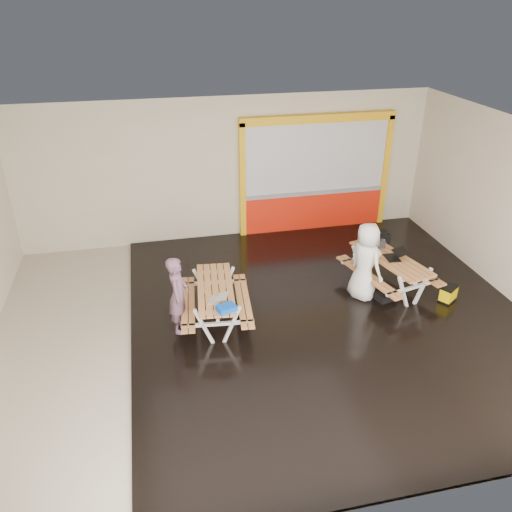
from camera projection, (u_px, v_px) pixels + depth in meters
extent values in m
cube|color=beige|center=(266.00, 324.00, 9.61)|extent=(10.00, 8.00, 0.01)
cube|color=white|center=(268.00, 141.00, 7.98)|extent=(10.00, 8.00, 0.01)
cube|color=beige|center=(228.00, 170.00, 12.25)|extent=(10.00, 0.01, 3.50)
cube|color=beige|center=(357.00, 405.00, 5.33)|extent=(10.00, 0.01, 3.50)
cube|color=black|center=(329.00, 315.00, 9.84)|extent=(7.50, 7.98, 0.05)
cube|color=red|center=(313.00, 212.00, 13.19)|extent=(3.60, 0.12, 1.00)
cube|color=gray|center=(314.00, 192.00, 12.95)|extent=(3.60, 0.14, 0.10)
cube|color=silver|center=(316.00, 157.00, 12.53)|extent=(3.60, 0.08, 1.72)
cube|color=yellow|center=(242.00, 182.00, 12.38)|extent=(0.14, 0.16, 2.90)
cube|color=yellow|center=(384.00, 172.00, 13.10)|extent=(0.14, 0.16, 2.90)
cube|color=yellow|center=(319.00, 118.00, 12.07)|extent=(3.88, 0.16, 0.20)
cube|color=tan|center=(201.00, 290.00, 9.33)|extent=(0.30, 1.87, 0.04)
cube|color=tan|center=(208.00, 289.00, 9.34)|extent=(0.30, 1.87, 0.04)
cube|color=tan|center=(215.00, 289.00, 9.35)|extent=(0.30, 1.87, 0.04)
cube|color=tan|center=(222.00, 288.00, 9.37)|extent=(0.30, 1.87, 0.04)
cube|color=tan|center=(230.00, 288.00, 9.38)|extent=(0.30, 1.87, 0.04)
cube|color=white|center=(204.00, 327.00, 8.86)|extent=(0.35, 0.09, 0.75)
cube|color=white|center=(232.00, 325.00, 8.91)|extent=(0.35, 0.09, 0.75)
cube|color=white|center=(218.00, 324.00, 8.86)|extent=(1.28, 0.18, 0.06)
cube|color=white|center=(217.00, 312.00, 8.75)|extent=(0.63, 0.12, 0.06)
cube|color=white|center=(202.00, 285.00, 10.11)|extent=(0.35, 0.09, 0.75)
cube|color=white|center=(226.00, 284.00, 10.16)|extent=(0.35, 0.09, 0.75)
cube|color=white|center=(214.00, 283.00, 10.11)|extent=(1.28, 0.18, 0.06)
cube|color=white|center=(214.00, 272.00, 10.00)|extent=(0.63, 0.12, 0.06)
cube|color=white|center=(216.00, 297.00, 9.44)|extent=(0.21, 1.53, 0.06)
cube|color=tan|center=(185.00, 303.00, 9.42)|extent=(0.30, 1.87, 0.04)
cube|color=tan|center=(192.00, 303.00, 9.44)|extent=(0.30, 1.87, 0.04)
cube|color=tan|center=(240.00, 300.00, 9.53)|extent=(0.30, 1.87, 0.04)
cube|color=tan|center=(246.00, 299.00, 9.54)|extent=(0.30, 1.87, 0.04)
cube|color=tan|center=(380.00, 261.00, 10.26)|extent=(0.58, 1.90, 0.04)
cube|color=tan|center=(385.00, 260.00, 10.31)|extent=(0.58, 1.90, 0.04)
cube|color=tan|center=(391.00, 258.00, 10.37)|extent=(0.58, 1.90, 0.04)
cube|color=tan|center=(396.00, 257.00, 10.42)|extent=(0.58, 1.90, 0.04)
cube|color=tan|center=(401.00, 255.00, 10.47)|extent=(0.58, 1.90, 0.04)
cube|color=white|center=(403.00, 292.00, 9.85)|extent=(0.36, 0.14, 0.77)
cube|color=white|center=(423.00, 286.00, 10.04)|extent=(0.36, 0.14, 0.77)
cube|color=white|center=(413.00, 287.00, 9.93)|extent=(1.29, 0.38, 0.06)
cube|color=white|center=(415.00, 276.00, 9.81)|extent=(0.64, 0.21, 0.06)
cube|color=white|center=(357.00, 260.00, 11.01)|extent=(0.36, 0.14, 0.77)
cube|color=white|center=(376.00, 256.00, 11.20)|extent=(0.36, 0.14, 0.77)
cube|color=white|center=(367.00, 256.00, 11.08)|extent=(1.29, 0.38, 0.06)
cube|color=white|center=(368.00, 246.00, 10.97)|extent=(0.64, 0.21, 0.06)
cube|color=white|center=(389.00, 266.00, 10.46)|extent=(0.44, 1.55, 0.06)
cube|color=tan|center=(366.00, 277.00, 10.27)|extent=(0.58, 1.90, 0.04)
cube|color=tan|center=(371.00, 275.00, 10.32)|extent=(0.58, 1.90, 0.04)
cube|color=tan|center=(406.00, 266.00, 10.68)|extent=(0.58, 1.90, 0.04)
cube|color=tan|center=(411.00, 264.00, 10.74)|extent=(0.58, 1.90, 0.04)
imported|color=#6C4B62|center=(178.00, 295.00, 9.06)|extent=(0.48, 0.61, 1.49)
imported|color=white|center=(365.00, 262.00, 10.10)|extent=(0.76, 0.94, 1.65)
cube|color=silver|center=(216.00, 300.00, 8.95)|extent=(0.31, 0.35, 0.02)
cube|color=silver|center=(222.00, 296.00, 8.88)|extent=(0.29, 0.35, 0.06)
cube|color=silver|center=(222.00, 296.00, 8.88)|extent=(0.25, 0.30, 0.05)
cube|color=black|center=(392.00, 258.00, 10.32)|extent=(0.28, 0.37, 0.02)
cube|color=black|center=(400.00, 252.00, 10.28)|extent=(0.26, 0.37, 0.07)
cube|color=silver|center=(400.00, 252.00, 10.28)|extent=(0.22, 0.33, 0.06)
cube|color=blue|center=(226.00, 308.00, 8.66)|extent=(0.37, 0.31, 0.09)
cube|color=black|center=(376.00, 244.00, 10.72)|extent=(0.36, 0.18, 0.16)
cylinder|color=black|center=(376.00, 239.00, 10.66)|extent=(0.27, 0.02, 0.02)
cube|color=black|center=(383.00, 242.00, 11.21)|extent=(0.29, 0.20, 0.39)
cylinder|color=black|center=(384.00, 233.00, 11.11)|extent=(0.19, 0.19, 0.10)
cube|color=black|center=(385.00, 296.00, 10.27)|extent=(0.48, 0.41, 0.15)
cube|color=black|center=(447.00, 300.00, 10.25)|extent=(0.45, 0.41, 0.04)
cube|color=#DFBE00|center=(448.00, 294.00, 10.18)|extent=(0.42, 0.39, 0.28)
cube|color=black|center=(450.00, 287.00, 10.11)|extent=(0.45, 0.41, 0.03)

